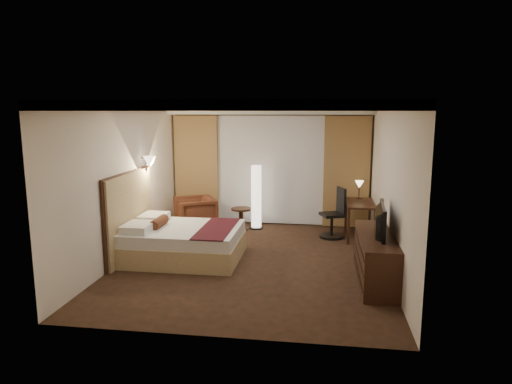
# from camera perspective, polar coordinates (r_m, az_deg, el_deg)

# --- Properties ---
(floor) EXTENTS (4.50, 5.50, 0.01)m
(floor) POSITION_cam_1_polar(r_m,az_deg,el_deg) (8.05, -0.41, -8.59)
(floor) COLOR black
(floor) RESTS_ON ground
(ceiling) EXTENTS (4.50, 5.50, 0.01)m
(ceiling) POSITION_cam_1_polar(r_m,az_deg,el_deg) (7.62, -0.43, 11.02)
(ceiling) COLOR white
(ceiling) RESTS_ON back_wall
(back_wall) EXTENTS (4.50, 0.02, 2.70)m
(back_wall) POSITION_cam_1_polar(r_m,az_deg,el_deg) (10.42, 1.83, 3.33)
(back_wall) COLOR white
(back_wall) RESTS_ON floor
(left_wall) EXTENTS (0.02, 5.50, 2.70)m
(left_wall) POSITION_cam_1_polar(r_m,az_deg,el_deg) (8.35, -15.88, 1.26)
(left_wall) COLOR white
(left_wall) RESTS_ON floor
(right_wall) EXTENTS (0.02, 5.50, 2.70)m
(right_wall) POSITION_cam_1_polar(r_m,az_deg,el_deg) (7.72, 16.34, 0.53)
(right_wall) COLOR white
(right_wall) RESTS_ON floor
(crown_molding) EXTENTS (4.50, 5.50, 0.12)m
(crown_molding) POSITION_cam_1_polar(r_m,az_deg,el_deg) (7.62, -0.43, 10.56)
(crown_molding) COLOR black
(crown_molding) RESTS_ON ceiling
(soffit) EXTENTS (4.50, 0.50, 0.20)m
(soffit) POSITION_cam_1_polar(r_m,az_deg,el_deg) (10.10, 1.71, 10.23)
(soffit) COLOR white
(soffit) RESTS_ON ceiling
(curtain_sheer) EXTENTS (2.48, 0.04, 2.45)m
(curtain_sheer) POSITION_cam_1_polar(r_m,az_deg,el_deg) (10.35, 1.78, 2.73)
(curtain_sheer) COLOR silver
(curtain_sheer) RESTS_ON back_wall
(curtain_left_drape) EXTENTS (1.00, 0.14, 2.45)m
(curtain_left_drape) POSITION_cam_1_polar(r_m,az_deg,el_deg) (10.62, -7.42, 2.84)
(curtain_left_drape) COLOR #A5744B
(curtain_left_drape) RESTS_ON back_wall
(curtain_right_drape) EXTENTS (1.00, 0.14, 2.45)m
(curtain_right_drape) POSITION_cam_1_polar(r_m,az_deg,el_deg) (10.25, 11.24, 2.47)
(curtain_right_drape) COLOR #A5744B
(curtain_right_drape) RESTS_ON back_wall
(wall_sconce) EXTENTS (0.24, 0.24, 0.24)m
(wall_sconce) POSITION_cam_1_polar(r_m,az_deg,el_deg) (8.92, -13.15, 3.67)
(wall_sconce) COLOR white
(wall_sconce) RESTS_ON left_wall
(bed) EXTENTS (1.96, 1.53, 0.57)m
(bed) POSITION_cam_1_polar(r_m,az_deg,el_deg) (8.18, -8.92, -6.30)
(bed) COLOR white
(bed) RESTS_ON floor
(headboard) EXTENTS (0.12, 1.83, 1.50)m
(headboard) POSITION_cam_1_polar(r_m,az_deg,el_deg) (8.40, -15.49, -2.84)
(headboard) COLOR tan
(headboard) RESTS_ON floor
(armchair) EXTENTS (1.04, 1.06, 0.82)m
(armchair) POSITION_cam_1_polar(r_m,az_deg,el_deg) (9.95, -7.63, -2.56)
(armchair) COLOR #502A18
(armchair) RESTS_ON floor
(side_table) EXTENTS (0.44, 0.44, 0.49)m
(side_table) POSITION_cam_1_polar(r_m,az_deg,el_deg) (10.01, -1.86, -3.39)
(side_table) COLOR black
(side_table) RESTS_ON floor
(floor_lamp) EXTENTS (0.30, 0.30, 1.42)m
(floor_lamp) POSITION_cam_1_polar(r_m,az_deg,el_deg) (10.01, 0.04, -0.65)
(floor_lamp) COLOR white
(floor_lamp) RESTS_ON floor
(desk) EXTENTS (0.55, 1.10, 0.75)m
(desk) POSITION_cam_1_polar(r_m,az_deg,el_deg) (9.58, 12.82, -3.45)
(desk) COLOR black
(desk) RESTS_ON floor
(desk_lamp) EXTENTS (0.18, 0.18, 0.34)m
(desk_lamp) POSITION_cam_1_polar(r_m,az_deg,el_deg) (9.86, 12.76, 0.17)
(desk_lamp) COLOR #FFD899
(desk_lamp) RESTS_ON desk
(office_chair) EXTENTS (0.65, 0.65, 1.04)m
(office_chair) POSITION_cam_1_polar(r_m,az_deg,el_deg) (9.47, 9.49, -2.59)
(office_chair) COLOR black
(office_chair) RESTS_ON floor
(dresser) EXTENTS (0.50, 1.88, 0.73)m
(dresser) POSITION_cam_1_polar(r_m,az_deg,el_deg) (7.28, 14.70, -7.93)
(dresser) COLOR black
(dresser) RESTS_ON floor
(television) EXTENTS (0.68, 1.08, 0.14)m
(television) POSITION_cam_1_polar(r_m,az_deg,el_deg) (7.11, 14.70, -2.83)
(television) COLOR black
(television) RESTS_ON dresser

